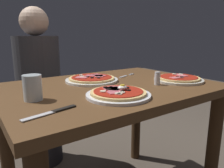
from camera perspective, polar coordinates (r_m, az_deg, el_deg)
name	(u,v)px	position (r m, az deg, el deg)	size (l,w,h in m)	color
dining_table	(110,109)	(1.13, -0.55, -6.60)	(1.06, 0.76, 0.73)	brown
pizza_foreground	(118,94)	(0.89, 1.66, -2.56)	(0.27, 0.27, 0.05)	white
pizza_across_left	(178,79)	(1.25, 17.26, 1.33)	(0.27, 0.27, 0.03)	silver
pizza_across_right	(92,79)	(1.19, -5.41, 1.30)	(0.29, 0.29, 0.03)	white
water_glass_near	(33,89)	(0.88, -20.35, -1.30)	(0.07, 0.07, 0.10)	silver
fork	(126,76)	(1.33, 3.69, 2.18)	(0.15, 0.07, 0.00)	silver
knife	(54,111)	(0.73, -15.12, -7.07)	(0.19, 0.06, 0.01)	silver
salt_shaker	(157,78)	(1.12, 11.98, 1.45)	(0.03, 0.03, 0.07)	white
diner_person	(40,93)	(1.70, -18.72, -2.26)	(0.32, 0.32, 1.18)	black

